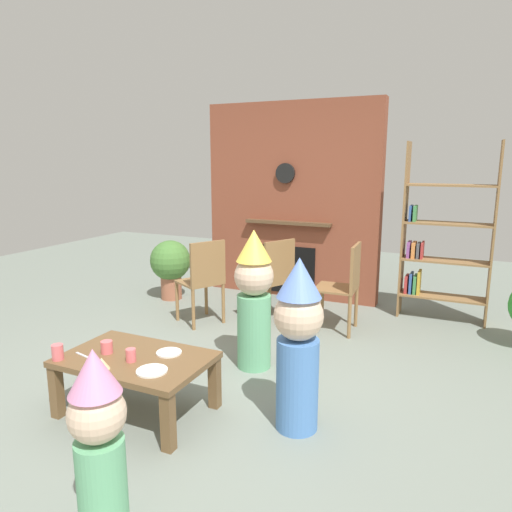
{
  "coord_description": "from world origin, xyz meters",
  "views": [
    {
      "loc": [
        1.66,
        -2.88,
        1.7
      ],
      "look_at": [
        0.15,
        0.4,
        0.96
      ],
      "focal_mm": 32.81,
      "sensor_mm": 36.0,
      "label": 1
    }
  ],
  "objects": [
    {
      "name": "potted_plant_short",
      "position": [
        -1.66,
        1.8,
        0.44
      ],
      "size": [
        0.5,
        0.5,
        0.74
      ],
      "color": "#9E5B42",
      "rests_on": "ground_plane"
    },
    {
      "name": "birthday_cake_slice",
      "position": [
        -0.38,
        -0.78,
        0.44
      ],
      "size": [
        0.1,
        0.1,
        0.08
      ],
      "primitive_type": "cone",
      "color": "#EAC68C",
      "rests_on": "coffee_table"
    },
    {
      "name": "paper_plate_rear",
      "position": [
        -0.07,
        -0.68,
        0.41
      ],
      "size": [
        0.2,
        0.2,
        0.01
      ],
      "primitive_type": "cylinder",
      "color": "white",
      "rests_on": "coffee_table"
    },
    {
      "name": "table_fork",
      "position": [
        -0.65,
        -0.68,
        0.41
      ],
      "size": [
        0.15,
        0.05,
        0.01
      ],
      "primitive_type": "cube",
      "rotation": [
        0.0,
        0.0,
        2.91
      ],
      "color": "silver",
      "rests_on": "coffee_table"
    },
    {
      "name": "child_in_pink",
      "position": [
        0.75,
        -0.27,
        0.6
      ],
      "size": [
        0.31,
        0.31,
        1.13
      ],
      "rotation": [
        0.0,
        0.0,
        -2.89
      ],
      "color": "#4C7FC6",
      "rests_on": "ground_plane"
    },
    {
      "name": "ground_plane",
      "position": [
        0.0,
        0.0,
        0.0
      ],
      "size": [
        12.0,
        12.0,
        0.0
      ],
      "primitive_type": "plane",
      "color": "gray"
    },
    {
      "name": "paper_cup_center",
      "position": [
        -0.53,
        -0.57,
        0.45
      ],
      "size": [
        0.08,
        0.08,
        0.09
      ],
      "primitive_type": "cylinder",
      "color": "#E5666B",
      "rests_on": "coffee_table"
    },
    {
      "name": "dining_chair_right",
      "position": [
        0.58,
        1.59,
        0.51
      ],
      "size": [
        0.42,
        0.42,
        0.9
      ],
      "rotation": [
        0.0,
        0.0,
        3.19
      ],
      "color": "olive",
      "rests_on": "ground_plane"
    },
    {
      "name": "paper_cup_near_left",
      "position": [
        -0.29,
        -0.61,
        0.45
      ],
      "size": [
        0.07,
        0.07,
        0.09
      ],
      "primitive_type": "cylinder",
      "color": "#E5666B",
      "rests_on": "coffee_table"
    },
    {
      "name": "paper_plate_front",
      "position": [
        -0.14,
        -0.4,
        0.41
      ],
      "size": [
        0.17,
        0.17,
        0.01
      ],
      "primitive_type": "cylinder",
      "color": "white",
      "rests_on": "coffee_table"
    },
    {
      "name": "child_by_the_chairs",
      "position": [
        0.11,
        0.45,
        0.62
      ],
      "size": [
        0.32,
        0.32,
        1.16
      ],
      "rotation": [
        0.0,
        0.0,
        -1.97
      ],
      "color": "#66B27F",
      "rests_on": "ground_plane"
    },
    {
      "name": "paper_cup_near_right",
      "position": [
        -0.75,
        -0.79,
        0.46
      ],
      "size": [
        0.08,
        0.08,
        0.1
      ],
      "primitive_type": "cylinder",
      "color": "#E5666B",
      "rests_on": "coffee_table"
    },
    {
      "name": "dining_chair_left",
      "position": [
        -0.81,
        1.18,
        0.51
      ],
      "size": [
        0.54,
        0.54,
        0.9
      ],
      "rotation": [
        0.0,
        0.0,
        2.63
      ],
      "color": "olive",
      "rests_on": "ground_plane"
    },
    {
      "name": "child_with_cone_hat",
      "position": [
        0.26,
        -1.49,
        0.49
      ],
      "size": [
        0.26,
        0.26,
        0.92
      ],
      "rotation": [
        0.0,
        0.0,
        2.11
      ],
      "color": "#66B27F",
      "rests_on": "ground_plane"
    },
    {
      "name": "dining_chair_middle",
      "position": [
        -0.17,
        1.53,
        0.51
      ],
      "size": [
        0.54,
        0.54,
        0.9
      ],
      "rotation": [
        0.0,
        0.0,
        2.68
      ],
      "color": "olive",
      "rests_on": "ground_plane"
    },
    {
      "name": "bookshelf",
      "position": [
        1.39,
        2.4,
        0.85
      ],
      "size": [
        0.9,
        0.28,
        1.9
      ],
      "color": "olive",
      "rests_on": "ground_plane"
    },
    {
      "name": "brick_fireplace_feature",
      "position": [
        -0.37,
        2.6,
        1.19
      ],
      "size": [
        2.2,
        0.28,
        2.4
      ],
      "color": "brown",
      "rests_on": "ground_plane"
    },
    {
      "name": "coffee_table",
      "position": [
        -0.31,
        -0.54,
        0.34
      ],
      "size": [
        0.99,
        0.65,
        0.41
      ],
      "color": "brown",
      "rests_on": "ground_plane"
    }
  ]
}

